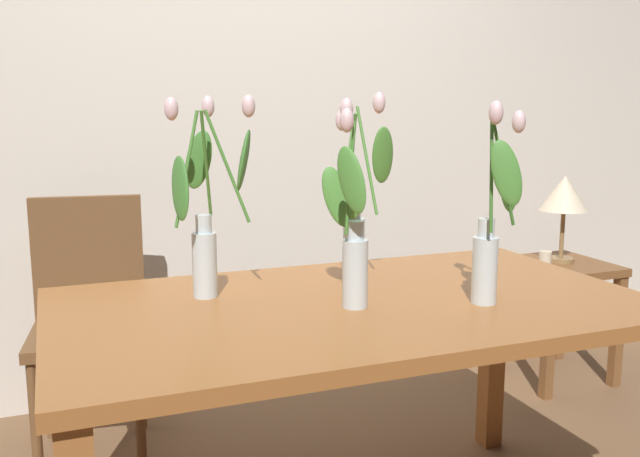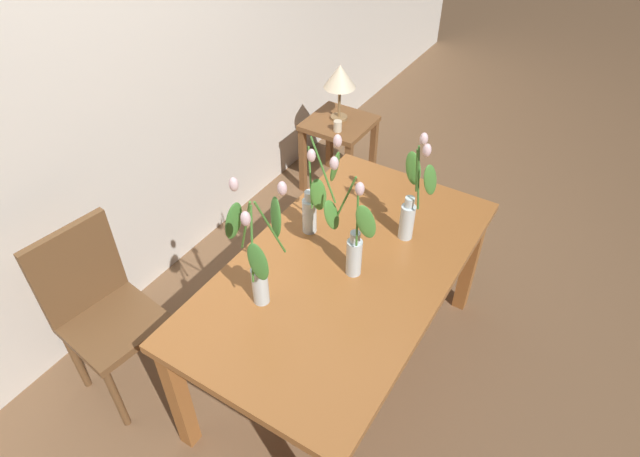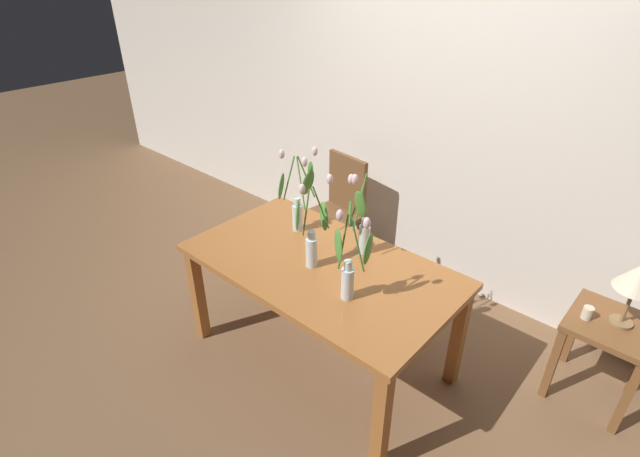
{
  "view_description": "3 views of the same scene",
  "coord_description": "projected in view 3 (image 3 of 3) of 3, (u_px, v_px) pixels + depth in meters",
  "views": [
    {
      "loc": [
        -0.75,
        -1.69,
        1.27
      ],
      "look_at": [
        -0.09,
        0.01,
        0.94
      ],
      "focal_mm": 39.46,
      "sensor_mm": 36.0,
      "label": 1
    },
    {
      "loc": [
        -1.5,
        -0.8,
        2.41
      ],
      "look_at": [
        -0.09,
        0.07,
        0.99
      ],
      "focal_mm": 29.92,
      "sensor_mm": 36.0,
      "label": 2
    },
    {
      "loc": [
        1.52,
        -1.71,
        2.31
      ],
      "look_at": [
        -0.03,
        0.03,
        0.95
      ],
      "focal_mm": 26.65,
      "sensor_mm": 36.0,
      "label": 3
    }
  ],
  "objects": [
    {
      "name": "tulip_vase_3",
      "position": [
        349.0,
        270.0,
        2.39
      ],
      "size": [
        0.17,
        0.2,
        0.54
      ],
      "color": "silver",
      "rests_on": "dining_table"
    },
    {
      "name": "side_table",
      "position": [
        607.0,
        339.0,
        2.66
      ],
      "size": [
        0.44,
        0.44,
        0.55
      ],
      "color": "brown",
      "rests_on": "ground"
    },
    {
      "name": "tulip_vase_1",
      "position": [
        298.0,
        200.0,
        2.98
      ],
      "size": [
        0.25,
        0.26,
        0.55
      ],
      "color": "silver",
      "rests_on": "dining_table"
    },
    {
      "name": "room_wall_rear",
      "position": [
        448.0,
        110.0,
        3.33
      ],
      "size": [
        9.0,
        0.1,
        2.7
      ],
      "primitive_type": "cube",
      "color": "silver",
      "rests_on": "ground"
    },
    {
      "name": "table_lamp",
      "position": [
        639.0,
        278.0,
        2.44
      ],
      "size": [
        0.22,
        0.22,
        0.4
      ],
      "color": "olive",
      "rests_on": "side_table"
    },
    {
      "name": "dining_table",
      "position": [
        320.0,
        275.0,
        2.82
      ],
      "size": [
        1.6,
        0.9,
        0.74
      ],
      "color": "#A3602D",
      "rests_on": "ground"
    },
    {
      "name": "tulip_vase_0",
      "position": [
        361.0,
        227.0,
        2.76
      ],
      "size": [
        0.17,
        0.19,
        0.56
      ],
      "color": "silver",
      "rests_on": "dining_table"
    },
    {
      "name": "tulip_vase_2",
      "position": [
        312.0,
        238.0,
        2.66
      ],
      "size": [
        0.13,
        0.26,
        0.54
      ],
      "color": "silver",
      "rests_on": "dining_table"
    },
    {
      "name": "ground_plane",
      "position": [
        320.0,
        355.0,
        3.14
      ],
      "size": [
        18.0,
        18.0,
        0.0
      ],
      "primitive_type": "plane",
      "color": "brown"
    },
    {
      "name": "pillar_candle",
      "position": [
        588.0,
        313.0,
        2.62
      ],
      "size": [
        0.06,
        0.06,
        0.07
      ],
      "primitive_type": "cylinder",
      "color": "beige",
      "rests_on": "side_table"
    },
    {
      "name": "dining_chair",
      "position": [
        338.0,
        206.0,
        3.85
      ],
      "size": [
        0.45,
        0.45,
        0.93
      ],
      "color": "brown",
      "rests_on": "ground"
    }
  ]
}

